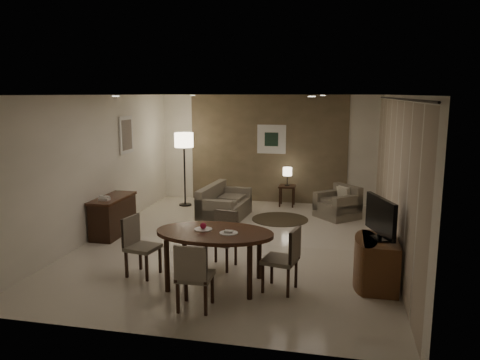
% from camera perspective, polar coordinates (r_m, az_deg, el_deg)
% --- Properties ---
extents(room_shell, '(5.50, 7.00, 2.70)m').
position_cam_1_polar(room_shell, '(8.80, 0.28, 1.51)').
color(room_shell, beige).
rests_on(room_shell, ground).
extents(taupe_accent, '(3.96, 0.03, 2.70)m').
position_cam_1_polar(taupe_accent, '(11.80, 3.38, 3.79)').
color(taupe_accent, '#78644B').
rests_on(taupe_accent, wall_back).
extents(curtain_wall, '(0.08, 6.70, 2.58)m').
position_cam_1_polar(curtain_wall, '(8.27, 18.16, 0.20)').
color(curtain_wall, beige).
rests_on(curtain_wall, wall_right).
extents(curtain_rod, '(0.03, 6.80, 0.03)m').
position_cam_1_polar(curtain_rod, '(8.15, 18.70, 9.37)').
color(curtain_rod, black).
rests_on(curtain_rod, wall_right).
extents(art_back_frame, '(0.72, 0.03, 0.72)m').
position_cam_1_polar(art_back_frame, '(11.74, 3.86, 4.98)').
color(art_back_frame, silver).
rests_on(art_back_frame, wall_back).
extents(art_back_canvas, '(0.34, 0.01, 0.34)m').
position_cam_1_polar(art_back_canvas, '(11.72, 3.85, 4.97)').
color(art_back_canvas, black).
rests_on(art_back_canvas, wall_back).
extents(art_left_frame, '(0.03, 0.60, 0.80)m').
position_cam_1_polar(art_left_frame, '(10.38, -13.70, 5.37)').
color(art_left_frame, silver).
rests_on(art_left_frame, wall_left).
extents(art_left_canvas, '(0.01, 0.46, 0.64)m').
position_cam_1_polar(art_left_canvas, '(10.37, -13.63, 5.37)').
color(art_left_canvas, gray).
rests_on(art_left_canvas, wall_left).
extents(downlight_nl, '(0.10, 0.10, 0.01)m').
position_cam_1_polar(downlight_nl, '(7.06, -14.92, 9.84)').
color(downlight_nl, white).
rests_on(downlight_nl, ceiling).
extents(downlight_nr, '(0.10, 0.10, 0.01)m').
position_cam_1_polar(downlight_nr, '(6.31, 8.74, 10.03)').
color(downlight_nr, white).
rests_on(downlight_nr, ceiling).
extents(downlight_fl, '(0.10, 0.10, 0.01)m').
position_cam_1_polar(downlight_fl, '(10.40, -5.77, 10.23)').
color(downlight_fl, white).
rests_on(downlight_fl, ceiling).
extents(downlight_fr, '(0.10, 0.10, 0.01)m').
position_cam_1_polar(downlight_fr, '(9.91, 10.08, 10.11)').
color(downlight_fr, white).
rests_on(downlight_fr, ceiling).
extents(console_desk, '(0.48, 1.20, 0.75)m').
position_cam_1_polar(console_desk, '(9.46, -15.22, -4.25)').
color(console_desk, '#452116').
rests_on(console_desk, floor).
extents(telephone, '(0.20, 0.14, 0.09)m').
position_cam_1_polar(telephone, '(9.11, -16.21, -2.12)').
color(telephone, white).
rests_on(telephone, console_desk).
extents(tv_cabinet, '(0.48, 0.90, 0.70)m').
position_cam_1_polar(tv_cabinet, '(7.04, 16.63, -9.66)').
color(tv_cabinet, brown).
rests_on(tv_cabinet, floor).
extents(flat_tv, '(0.36, 0.85, 0.60)m').
position_cam_1_polar(flat_tv, '(6.84, 16.76, -4.38)').
color(flat_tv, black).
rests_on(flat_tv, tv_cabinet).
extents(dining_table, '(1.70, 1.06, 0.80)m').
position_cam_1_polar(dining_table, '(6.80, -3.10, -9.51)').
color(dining_table, '#452116').
rests_on(dining_table, floor).
extents(chair_near, '(0.45, 0.45, 0.89)m').
position_cam_1_polar(chair_near, '(6.10, -5.48, -11.47)').
color(chair_near, gray).
rests_on(chair_near, floor).
extents(chair_far, '(0.49, 0.49, 0.88)m').
position_cam_1_polar(chair_far, '(7.43, -2.32, -7.39)').
color(chair_far, gray).
rests_on(chair_far, floor).
extents(chair_left, '(0.51, 0.51, 0.90)m').
position_cam_1_polar(chair_left, '(7.26, -11.76, -7.97)').
color(chair_left, gray).
rests_on(chair_left, floor).
extents(chair_right, '(0.52, 0.52, 0.91)m').
position_cam_1_polar(chair_right, '(6.61, 4.89, -9.59)').
color(chair_right, gray).
rests_on(chair_right, floor).
extents(plate_a, '(0.26, 0.26, 0.02)m').
position_cam_1_polar(plate_a, '(6.77, -4.50, -6.01)').
color(plate_a, white).
rests_on(plate_a, dining_table).
extents(plate_b, '(0.26, 0.26, 0.02)m').
position_cam_1_polar(plate_b, '(6.58, -1.39, -6.48)').
color(plate_b, white).
rests_on(plate_b, dining_table).
extents(fruit_apple, '(0.09, 0.09, 0.09)m').
position_cam_1_polar(fruit_apple, '(6.75, -4.50, -5.58)').
color(fruit_apple, '#BD153D').
rests_on(fruit_apple, plate_a).
extents(napkin, '(0.12, 0.08, 0.03)m').
position_cam_1_polar(napkin, '(6.57, -1.39, -6.29)').
color(napkin, white).
rests_on(napkin, plate_b).
extents(round_rug, '(1.23, 1.23, 0.01)m').
position_cam_1_polar(round_rug, '(10.35, 4.89, -4.77)').
color(round_rug, '#443926').
rests_on(round_rug, floor).
extents(sofa, '(1.64, 0.92, 0.74)m').
position_cam_1_polar(sofa, '(10.25, -1.84, -2.77)').
color(sofa, gray).
rests_on(sofa, floor).
extents(armchair, '(1.09, 1.10, 0.71)m').
position_cam_1_polar(armchair, '(10.59, 11.78, -2.66)').
color(armchair, gray).
rests_on(armchair, floor).
extents(side_table, '(0.40, 0.40, 0.51)m').
position_cam_1_polar(side_table, '(11.54, 5.75, -1.92)').
color(side_table, black).
rests_on(side_table, floor).
extents(table_lamp, '(0.22, 0.22, 0.50)m').
position_cam_1_polar(table_lamp, '(11.44, 5.79, 0.54)').
color(table_lamp, '#FFEAC1').
rests_on(table_lamp, side_table).
extents(floor_lamp, '(0.45, 0.45, 1.79)m').
position_cam_1_polar(floor_lamp, '(11.49, -6.78, 1.28)').
color(floor_lamp, '#FFE5B7').
rests_on(floor_lamp, floor).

